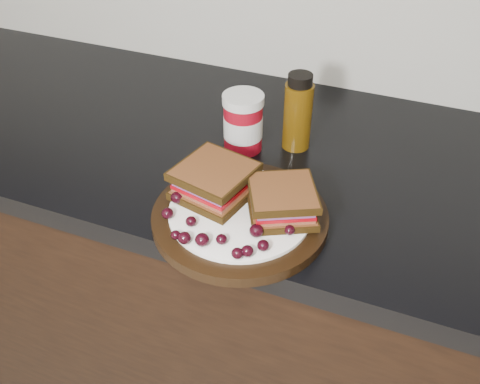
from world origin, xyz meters
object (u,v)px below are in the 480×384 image
object	(u,v)px
plate	(240,217)
oil_bottle	(298,112)
sandwich_left	(215,181)
condiment_jar	(243,122)

from	to	relation	value
plate	oil_bottle	distance (m)	0.25
sandwich_left	plate	bearing A→B (deg)	-10.67
condiment_jar	oil_bottle	bearing A→B (deg)	26.36
sandwich_left	oil_bottle	distance (m)	0.23
condiment_jar	oil_bottle	xyz separation A→B (m)	(0.09, 0.04, 0.02)
plate	condiment_jar	xyz separation A→B (m)	(-0.07, 0.20, 0.05)
plate	sandwich_left	world-z (taller)	sandwich_left
sandwich_left	condiment_jar	bearing A→B (deg)	109.23
plate	condiment_jar	bearing A→B (deg)	110.22
plate	condiment_jar	size ratio (longest dim) A/B	2.50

